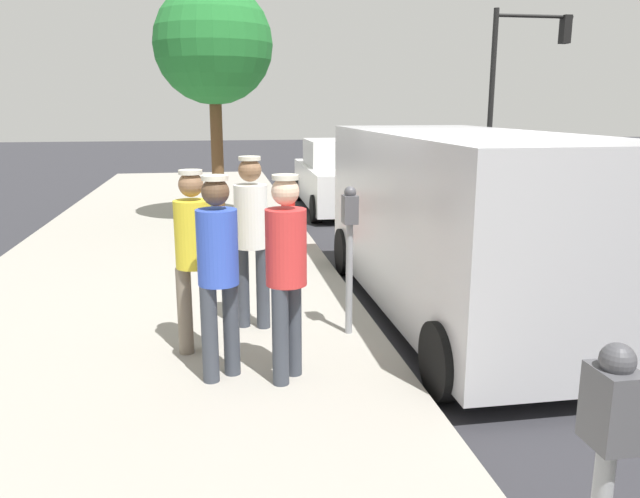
# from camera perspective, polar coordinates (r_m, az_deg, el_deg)

# --- Properties ---
(ground_plane) EXTENTS (80.00, 80.00, 0.00)m
(ground_plane) POSITION_cam_1_polar(r_m,az_deg,el_deg) (7.37, 12.18, -6.63)
(ground_plane) COLOR #2D2D33
(sidewalk_slab) EXTENTS (5.00, 32.00, 0.15)m
(sidewalk_slab) POSITION_cam_1_polar(r_m,az_deg,el_deg) (6.90, -16.19, -7.56)
(sidewalk_slab) COLOR #9E998E
(sidewalk_slab) RESTS_ON ground
(parking_meter_near) EXTENTS (0.14, 0.18, 1.52)m
(parking_meter_near) POSITION_cam_1_polar(r_m,az_deg,el_deg) (6.20, 2.74, 1.28)
(parking_meter_near) COLOR gray
(parking_meter_near) RESTS_ON sidewalk_slab
(parking_meter_far) EXTENTS (0.14, 0.18, 1.52)m
(parking_meter_far) POSITION_cam_1_polar(r_m,az_deg,el_deg) (2.50, 24.63, -18.36)
(parking_meter_far) COLOR gray
(parking_meter_far) RESTS_ON sidewalk_slab
(pedestrian_in_white) EXTENTS (0.35, 0.34, 1.80)m
(pedestrian_in_white) POSITION_cam_1_polar(r_m,az_deg,el_deg) (6.41, -6.32, 1.68)
(pedestrian_in_white) COLOR #383D47
(pedestrian_in_white) RESTS_ON sidewalk_slab
(pedestrian_in_red) EXTENTS (0.34, 0.34, 1.75)m
(pedestrian_in_red) POSITION_cam_1_polar(r_m,az_deg,el_deg) (5.12, -3.12, -1.46)
(pedestrian_in_red) COLOR #383D47
(pedestrian_in_red) RESTS_ON sidewalk_slab
(pedestrian_in_blue) EXTENTS (0.34, 0.34, 1.74)m
(pedestrian_in_blue) POSITION_cam_1_polar(r_m,az_deg,el_deg) (5.21, -9.33, -1.43)
(pedestrian_in_blue) COLOR #383D47
(pedestrian_in_blue) RESTS_ON sidewalk_slab
(pedestrian_in_yellow) EXTENTS (0.36, 0.34, 1.73)m
(pedestrian_in_yellow) POSITION_cam_1_polar(r_m,az_deg,el_deg) (5.83, -11.49, -0.08)
(pedestrian_in_yellow) COLOR #726656
(pedestrian_in_yellow) RESTS_ON sidewalk_slab
(parked_van) EXTENTS (2.14, 5.21, 2.15)m
(parked_van) POSITION_cam_1_polar(r_m,az_deg,el_deg) (7.35, 12.99, 2.61)
(parked_van) COLOR #BCBCC1
(parked_van) RESTS_ON ground
(parked_sedan_behind) EXTENTS (2.02, 4.44, 1.65)m
(parked_sedan_behind) POSITION_cam_1_polar(r_m,az_deg,el_deg) (14.99, 2.02, 6.51)
(parked_sedan_behind) COLOR white
(parked_sedan_behind) RESTS_ON ground
(traffic_light_corner) EXTENTS (2.48, 0.42, 5.20)m
(traffic_light_corner) POSITION_cam_1_polar(r_m,az_deg,el_deg) (20.08, 17.84, 15.46)
(traffic_light_corner) COLOR black
(traffic_light_corner) RESTS_ON ground
(street_tree) EXTENTS (2.29, 2.29, 4.60)m
(street_tree) POSITION_cam_1_polar(r_m,az_deg,el_deg) (12.72, -9.76, 17.94)
(street_tree) COLOR brown
(street_tree) RESTS_ON sidewalk_slab
(fire_hydrant) EXTENTS (0.24, 0.24, 0.86)m
(fire_hydrant) POSITION_cam_1_polar(r_m,az_deg,el_deg) (10.63, -2.93, 2.84)
(fire_hydrant) COLOR red
(fire_hydrant) RESTS_ON sidewalk_slab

